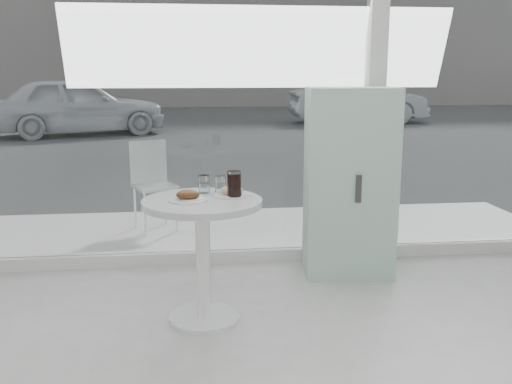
{
  "coord_description": "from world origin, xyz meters",
  "views": [
    {
      "loc": [
        -0.57,
        -1.42,
        1.51
      ],
      "look_at": [
        -0.2,
        1.7,
        0.85
      ],
      "focal_mm": 40.0,
      "sensor_mm": 36.0,
      "label": 1
    }
  ],
  "objects": [
    {
      "name": "storefront",
      "position": [
        0.07,
        3.0,
        1.71
      ],
      "size": [
        5.0,
        0.14,
        3.0
      ],
      "color": "silver",
      "rests_on": "ground"
    },
    {
      "name": "main_table",
      "position": [
        -0.5,
        1.9,
        0.55
      ],
      "size": [
        0.72,
        0.72,
        0.77
      ],
      "color": "white",
      "rests_on": "ground"
    },
    {
      "name": "patio_deck",
      "position": [
        0.0,
        3.8,
        0.03
      ],
      "size": [
        5.6,
        1.6,
        0.05
      ],
      "primitive_type": "cube",
      "color": "white",
      "rests_on": "ground"
    },
    {
      "name": "street",
      "position": [
        0.0,
        16.0,
        -0.0
      ],
      "size": [
        40.0,
        24.0,
        0.0
      ],
      "primitive_type": "cube",
      "color": "#393939",
      "rests_on": "ground"
    },
    {
      "name": "far_building",
      "position": [
        0.0,
        25.0,
        4.0
      ],
      "size": [
        40.0,
        2.0,
        8.0
      ],
      "primitive_type": "cube",
      "color": "gray",
      "rests_on": "ground"
    },
    {
      "name": "mint_cabinet",
      "position": [
        0.62,
        2.64,
        0.7
      ],
      "size": [
        0.69,
        0.49,
        1.41
      ],
      "rotation": [
        0.0,
        0.0,
        -0.1
      ],
      "color": "#A0CDB6",
      "rests_on": "ground"
    },
    {
      "name": "patio_chair",
      "position": [
        -0.92,
        3.94,
        0.52
      ],
      "size": [
        0.47,
        0.47,
        0.83
      ],
      "rotation": [
        0.0,
        0.0,
        0.39
      ],
      "color": "white",
      "rests_on": "patio_deck"
    },
    {
      "name": "car_white",
      "position": [
        -3.24,
        12.93,
        0.71
      ],
      "size": [
        4.47,
        2.91,
        1.42
      ],
      "primitive_type": "imported",
      "rotation": [
        0.0,
        0.0,
        1.9
      ],
      "color": "silver",
      "rests_on": "street"
    },
    {
      "name": "car_silver",
      "position": [
        4.53,
        15.49,
        0.67
      ],
      "size": [
        4.07,
        1.47,
        1.33
      ],
      "primitive_type": "imported",
      "rotation": [
        0.0,
        0.0,
        1.56
      ],
      "color": "#A8AAB0",
      "rests_on": "street"
    },
    {
      "name": "plate_fritter",
      "position": [
        -0.58,
        1.86,
        0.8
      ],
      "size": [
        0.23,
        0.23,
        0.07
      ],
      "color": "silver",
      "rests_on": "main_table"
    },
    {
      "name": "plate_donut",
      "position": [
        -0.31,
        1.98,
        0.79
      ],
      "size": [
        0.23,
        0.23,
        0.06
      ],
      "color": "silver",
      "rests_on": "main_table"
    },
    {
      "name": "water_tumbler_a",
      "position": [
        -0.48,
        2.09,
        0.82
      ],
      "size": [
        0.07,
        0.07,
        0.11
      ],
      "color": "white",
      "rests_on": "main_table"
    },
    {
      "name": "water_tumbler_b",
      "position": [
        -0.38,
        2.07,
        0.82
      ],
      "size": [
        0.07,
        0.07,
        0.11
      ],
      "color": "white",
      "rests_on": "main_table"
    },
    {
      "name": "cola_glass",
      "position": [
        -0.31,
        1.92,
        0.85
      ],
      "size": [
        0.09,
        0.09,
        0.16
      ],
      "color": "white",
      "rests_on": "main_table"
    }
  ]
}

